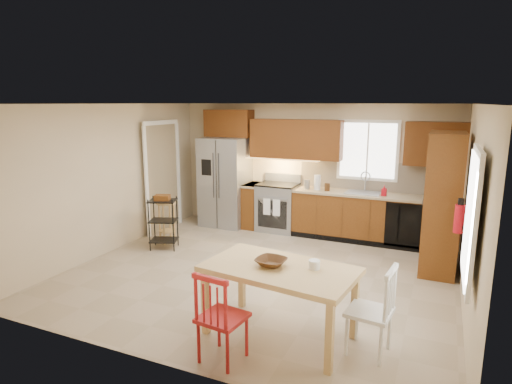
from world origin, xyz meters
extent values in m
plane|color=tan|center=(0.00, 0.00, 0.00)|extent=(5.50, 5.50, 0.00)
cube|color=silver|center=(0.00, 0.00, 2.50)|extent=(5.50, 5.00, 0.02)
cube|color=#CCB793|center=(0.00, 2.50, 1.25)|extent=(5.50, 0.02, 2.50)
cube|color=#CCB793|center=(0.00, -2.50, 1.25)|extent=(5.50, 0.02, 2.50)
cube|color=#CCB793|center=(-2.75, 0.00, 1.25)|extent=(0.02, 5.00, 2.50)
cube|color=#CCB793|center=(2.75, 0.00, 1.25)|extent=(0.02, 5.00, 2.50)
cube|color=gray|center=(-1.70, 2.12, 0.91)|extent=(0.92, 0.75, 1.82)
cube|color=gray|center=(-0.55, 2.19, 0.46)|extent=(0.76, 0.63, 0.92)
cube|color=#623612|center=(-1.10, 2.20, 0.45)|extent=(0.30, 0.60, 0.90)
cube|color=#623612|center=(1.29, 2.20, 0.45)|extent=(2.92, 0.60, 0.90)
cube|color=black|center=(1.85, 1.91, 0.45)|extent=(0.60, 0.02, 0.78)
cube|color=beige|center=(1.29, 2.48, 1.18)|extent=(2.92, 0.03, 0.55)
cube|color=#603510|center=(-1.70, 2.33, 2.10)|extent=(1.00, 0.35, 0.55)
cube|color=#603510|center=(-0.25, 2.33, 1.83)|extent=(1.80, 0.35, 0.75)
cube|color=#603510|center=(2.25, 2.33, 1.83)|extent=(1.00, 0.35, 0.75)
cube|color=white|center=(1.10, 2.48, 1.65)|extent=(1.12, 0.04, 1.12)
cube|color=gray|center=(1.10, 2.20, 0.86)|extent=(0.62, 0.46, 0.16)
cube|color=#FFBF66|center=(-0.55, 2.30, 1.43)|extent=(1.60, 0.30, 0.01)
imported|color=#A90B17|center=(1.48, 2.10, 1.00)|extent=(0.09, 0.09, 0.19)
cylinder|color=white|center=(0.25, 2.15, 1.04)|extent=(0.12, 0.12, 0.28)
cylinder|color=gray|center=(0.05, 2.15, 0.99)|extent=(0.11, 0.11, 0.18)
cylinder|color=#472813|center=(0.45, 2.12, 0.97)|extent=(0.10, 0.10, 0.14)
cube|color=#623612|center=(2.43, 1.20, 1.05)|extent=(0.50, 0.95, 2.10)
cylinder|color=#A90B17|center=(2.63, 0.15, 1.10)|extent=(0.12, 0.12, 0.36)
cube|color=white|center=(2.68, -1.15, 1.45)|extent=(0.04, 1.02, 1.32)
cube|color=#8C7A59|center=(-2.67, 1.30, 1.05)|extent=(0.04, 0.95, 2.10)
imported|color=#472813|center=(0.78, -1.53, 0.79)|extent=(0.36, 0.36, 0.08)
cylinder|color=white|center=(1.23, -1.43, 0.82)|extent=(0.13, 0.13, 0.14)
camera|label=1|loc=(2.38, -5.57, 2.52)|focal=30.00mm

